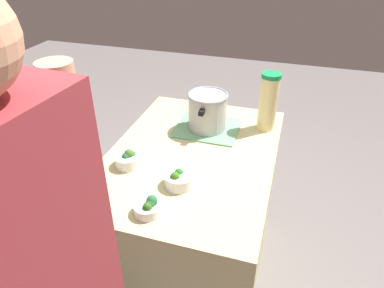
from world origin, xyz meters
TOP-DOWN VIEW (x-y plane):
  - ground_plane at (0.00, 0.00)m, footprint 8.00×8.00m
  - counter_slab at (0.00, 0.00)m, footprint 1.12×0.78m
  - dish_cloth at (-0.25, 0.01)m, footprint 0.29×0.34m
  - cooking_pot at (-0.25, 0.01)m, footprint 0.28×0.21m
  - lemonade_pitcher at (-0.35, 0.31)m, footprint 0.10×0.10m
  - broccoli_bowl_front at (0.25, 0.02)m, footprint 0.13×0.13m
  - broccoli_bowl_center at (0.44, -0.04)m, footprint 0.11×0.11m
  - broccoli_bowl_back at (0.18, -0.25)m, footprint 0.11×0.11m

SIDE VIEW (x-z plane):
  - ground_plane at x=0.00m, z-range 0.00..0.00m
  - counter_slab at x=0.00m, z-range 0.00..0.86m
  - dish_cloth at x=-0.25m, z-range 0.86..0.86m
  - broccoli_bowl_center at x=0.44m, z-range 0.85..0.92m
  - broccoli_bowl_front at x=0.25m, z-range 0.85..0.92m
  - broccoli_bowl_back at x=0.18m, z-range 0.85..0.93m
  - cooking_pot at x=-0.25m, z-range 0.87..1.06m
  - lemonade_pitcher at x=-0.35m, z-range 0.86..1.17m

